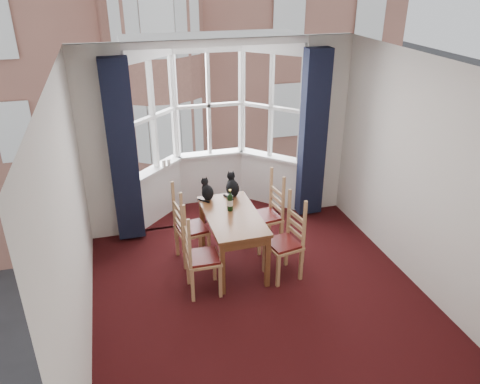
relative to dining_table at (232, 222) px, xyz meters
name	(u,v)px	position (x,y,z in m)	size (l,w,h in m)	color
floor	(266,307)	(0.15, -0.99, -0.66)	(4.50, 4.50, 0.00)	black
ceiling	(273,70)	(0.15, -0.99, 2.14)	(4.50, 4.50, 0.00)	white
wall_left	(72,229)	(-1.85, -0.99, 0.74)	(4.50, 4.50, 0.00)	silver
wall_right	(431,182)	(2.15, -0.99, 0.74)	(4.50, 4.50, 0.00)	silver
wall_near	(381,356)	(0.15, -3.24, 0.74)	(4.00, 4.00, 0.00)	silver
wall_back_pier_left	(105,147)	(-1.50, 1.26, 0.74)	(0.70, 0.12, 2.80)	silver
wall_back_pier_right	(322,127)	(1.80, 1.26, 0.74)	(0.70, 0.12, 2.80)	silver
bay_window	(212,127)	(0.15, 1.76, 0.74)	(2.76, 0.94, 2.80)	white
curtain_left	(123,153)	(-1.27, 1.08, 0.69)	(0.38, 0.22, 2.60)	black
curtain_right	(313,135)	(1.57, 1.08, 0.69)	(0.38, 0.22, 2.60)	black
dining_table	(232,222)	(0.00, 0.00, 0.00)	(0.69, 1.28, 0.77)	brown
chair_left_near	(196,259)	(-0.58, -0.46, -0.19)	(0.41, 0.43, 0.92)	tan
chair_left_far	(185,231)	(-0.59, 0.25, -0.19)	(0.46, 0.47, 0.92)	tan
chair_right_near	(289,243)	(0.65, -0.41, -0.19)	(0.47, 0.49, 0.92)	tan
chair_right_far	(271,216)	(0.65, 0.33, -0.19)	(0.46, 0.47, 0.92)	tan
cat_left	(207,191)	(-0.22, 0.53, 0.23)	(0.22, 0.26, 0.32)	black
cat_right	(232,187)	(0.15, 0.54, 0.24)	(0.18, 0.26, 0.36)	black
wine_bottle	(230,201)	(0.00, 0.12, 0.24)	(0.08, 0.08, 0.30)	black
candle_tall	(164,163)	(-0.67, 1.61, 0.27)	(0.06, 0.06, 0.11)	white
candle_short	(169,162)	(-0.59, 1.64, 0.26)	(0.06, 0.06, 0.11)	white
street	(132,105)	(0.15, 31.26, -6.66)	(80.00, 80.00, 0.00)	#333335
tenement_building	(145,30)	(0.15, 13.02, 0.94)	(18.40, 7.80, 15.20)	#A16453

